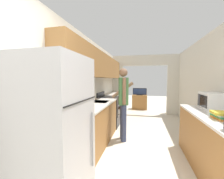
# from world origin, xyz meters

# --- Properties ---
(wall_left) EXTENTS (0.38, 7.77, 2.50)m
(wall_left) POSITION_xyz_m (-1.33, 2.54, 1.51)
(wall_left) COLOR silver
(wall_left) RESTS_ON ground_plane
(wall_far_with_doorway) EXTENTS (3.16, 0.06, 2.50)m
(wall_far_with_doorway) POSITION_xyz_m (0.00, 5.40, 1.46)
(wall_far_with_doorway) COLOR silver
(wall_far_with_doorway) RESTS_ON ground_plane
(counter_left) EXTENTS (0.62, 4.23, 0.92)m
(counter_left) POSITION_xyz_m (-1.08, 3.06, 0.46)
(counter_left) COLOR #9E6B38
(counter_left) RESTS_ON ground_plane
(refrigerator) EXTENTS (0.77, 0.74, 1.72)m
(refrigerator) POSITION_xyz_m (-1.01, 0.65, 0.86)
(refrigerator) COLOR #B7B7BC
(refrigerator) RESTS_ON ground_plane
(range_oven) EXTENTS (0.66, 0.72, 1.06)m
(range_oven) POSITION_xyz_m (-1.07, 3.51, 0.46)
(range_oven) COLOR black
(range_oven) RESTS_ON ground_plane
(person) EXTENTS (0.55, 0.44, 1.72)m
(person) POSITION_xyz_m (-0.48, 2.55, 0.93)
(person) COLOR #384266
(person) RESTS_ON ground_plane
(microwave) EXTENTS (0.33, 0.47, 0.31)m
(microwave) POSITION_xyz_m (1.20, 2.12, 1.07)
(microwave) COLOR white
(microwave) RESTS_ON counter_right
(book_stack) EXTENTS (0.24, 0.28, 0.11)m
(book_stack) POSITION_xyz_m (1.03, 1.47, 0.97)
(book_stack) COLOR #C67028
(book_stack) RESTS_ON counter_right
(tv_cabinet) EXTENTS (0.71, 0.42, 0.70)m
(tv_cabinet) POSITION_xyz_m (-0.21, 6.18, 0.35)
(tv_cabinet) COLOR #9E6B38
(tv_cabinet) RESTS_ON ground_plane
(television) EXTENTS (0.66, 0.16, 0.34)m
(television) POSITION_xyz_m (-0.21, 6.14, 0.87)
(television) COLOR black
(television) RESTS_ON tv_cabinet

